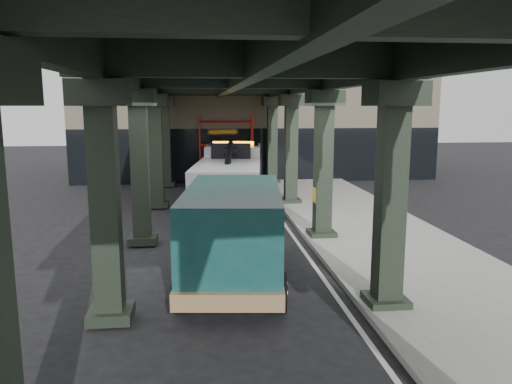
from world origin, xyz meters
TOP-DOWN VIEW (x-y plane):
  - ground at (0.00, 0.00)m, footprint 90.00×90.00m
  - sidewalk at (4.50, 2.00)m, footprint 5.00×40.00m
  - lane_stripe at (1.70, 2.00)m, footprint 0.12×38.00m
  - viaduct at (-0.40, 2.00)m, footprint 7.40×32.00m
  - building at (2.00, 20.00)m, footprint 22.00×10.00m
  - scaffolding at (0.00, 14.64)m, footprint 3.08×0.88m
  - tow_truck at (-0.16, 7.56)m, footprint 3.60×9.32m
  - towed_van at (-0.65, -1.83)m, footprint 3.06×6.41m

SIDE VIEW (x-z plane):
  - ground at x=0.00m, z-range 0.00..0.00m
  - lane_stripe at x=1.70m, z-range 0.00..0.01m
  - sidewalk at x=4.50m, z-range 0.00..0.15m
  - towed_van at x=-0.65m, z-range 0.09..2.61m
  - tow_truck at x=-0.16m, z-range -0.04..2.95m
  - scaffolding at x=0.00m, z-range 0.11..4.11m
  - building at x=2.00m, z-range 0.00..8.00m
  - viaduct at x=-0.40m, z-range 2.26..8.66m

